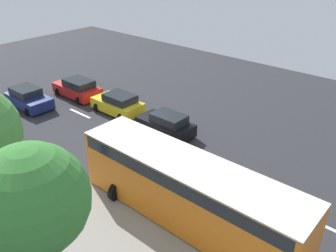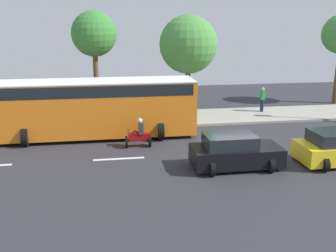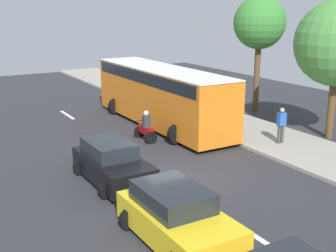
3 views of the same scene
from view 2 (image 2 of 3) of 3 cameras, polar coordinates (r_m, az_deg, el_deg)
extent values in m
cube|color=#2D2D33|center=(19.27, 10.83, -4.04)|extent=(40.00, 60.00, 0.10)
cube|color=#9E998E|center=(25.65, 5.68, 1.36)|extent=(4.00, 60.00, 0.15)
cube|color=white|center=(19.25, 10.83, -3.88)|extent=(0.20, 2.40, 0.01)
cube|color=white|center=(18.20, -7.35, -4.88)|extent=(0.20, 2.40, 0.01)
cylinder|color=black|center=(19.21, 19.71, -3.59)|extent=(0.64, 0.22, 0.64)
cylinder|color=black|center=(17.83, 22.27, -5.32)|extent=(0.64, 0.22, 0.64)
cube|color=black|center=(17.14, 10.11, -4.32)|extent=(1.77, 3.92, 0.80)
cube|color=#1E2328|center=(16.83, 9.21, -2.21)|extent=(1.49, 2.20, 0.56)
cylinder|color=black|center=(18.35, 13.15, -3.95)|extent=(0.64, 0.22, 0.64)
cylinder|color=black|center=(17.01, 15.07, -5.65)|extent=(0.64, 0.22, 0.64)
cylinder|color=black|center=(17.57, 5.25, -4.48)|extent=(0.64, 0.22, 0.64)
cylinder|color=black|center=(16.17, 6.58, -6.33)|extent=(0.64, 0.22, 0.64)
cube|color=orange|center=(21.38, -10.94, 2.64)|extent=(2.50, 11.00, 2.90)
cube|color=black|center=(21.17, -11.09, 5.55)|extent=(2.52, 10.56, 0.60)
cube|color=white|center=(21.11, -11.14, 6.53)|extent=(2.50, 11.00, 0.08)
cylinder|color=black|center=(21.05, -20.49, -1.52)|extent=(1.00, 0.30, 1.00)
cylinder|color=black|center=(23.12, -19.45, 0.06)|extent=(1.00, 0.30, 1.00)
cylinder|color=black|center=(20.75, -1.12, -0.74)|extent=(1.00, 0.30, 1.00)
cylinder|color=black|center=(22.86, -1.86, 0.78)|extent=(1.00, 0.30, 1.00)
cylinder|color=black|center=(19.66, -6.20, -2.37)|extent=(0.60, 0.10, 0.60)
cylinder|color=black|center=(19.74, -2.72, -2.22)|extent=(0.60, 0.10, 0.60)
cube|color=#990C0C|center=(19.62, -4.32, -1.60)|extent=(0.28, 1.10, 0.36)
sphere|color=#990C0C|center=(19.55, -4.92, -1.12)|extent=(0.32, 0.32, 0.32)
cylinder|color=black|center=(19.49, -5.96, -0.68)|extent=(0.55, 0.04, 0.04)
cube|color=#333338|center=(19.50, -4.06, -0.32)|extent=(0.36, 0.24, 0.60)
sphere|color=silver|center=(19.39, -4.23, 0.81)|extent=(0.26, 0.26, 0.26)
cylinder|color=#3F3F3F|center=(24.92, 3.78, 2.17)|extent=(0.16, 0.16, 0.85)
cylinder|color=#3F3F3F|center=(25.11, 3.69, 2.28)|extent=(0.16, 0.16, 0.85)
cube|color=#2659B2|center=(24.86, 3.76, 3.85)|extent=(0.40, 0.24, 0.60)
sphere|color=tan|center=(24.78, 3.78, 4.83)|extent=(0.22, 0.22, 0.22)
cylinder|color=#1E1E4C|center=(27.37, 13.90, 2.96)|extent=(0.16, 0.16, 0.85)
cylinder|color=#1E1E4C|center=(27.55, 13.75, 3.05)|extent=(0.16, 0.16, 0.85)
cube|color=#268C3F|center=(27.32, 13.92, 4.49)|extent=(0.40, 0.24, 0.60)
sphere|color=tan|center=(27.24, 13.98, 5.37)|extent=(0.22, 0.22, 0.22)
cylinder|color=brown|center=(28.03, -10.63, 6.70)|extent=(0.36, 0.36, 4.29)
sphere|color=#387F33|center=(27.73, -10.97, 13.35)|extent=(3.15, 3.15, 3.15)
cylinder|color=brown|center=(27.78, 2.95, 5.76)|extent=(0.36, 0.36, 3.24)
sphere|color=#478C3D|center=(27.43, 3.03, 12.05)|extent=(4.09, 4.09, 4.09)
camera|label=1|loc=(32.61, -26.19, 23.21)|focal=38.36mm
camera|label=3|loc=(21.76, 57.33, 8.70)|focal=47.26mm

